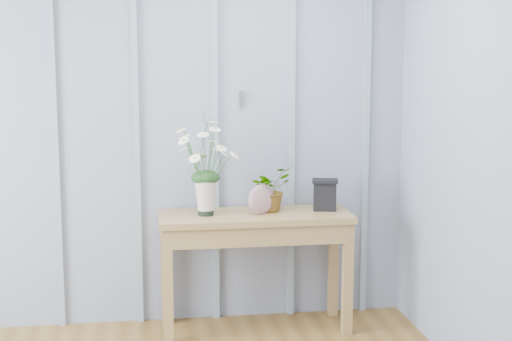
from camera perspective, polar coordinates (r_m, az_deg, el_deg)
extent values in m
cube|color=#8891A8|center=(5.02, -11.57, 2.75)|extent=(4.00, 0.01, 2.50)
cube|color=#ADADB2|center=(5.02, -1.05, 5.23)|extent=(0.03, 0.01, 0.10)
cube|color=#7F94A3|center=(5.03, -14.43, 2.66)|extent=(0.04, 0.03, 2.50)
cube|color=#7F94A3|center=(5.00, -8.72, 2.81)|extent=(0.04, 0.03, 2.50)
cube|color=#7F94A3|center=(5.03, -3.00, 2.93)|extent=(0.04, 0.03, 2.50)
cube|color=#7F94A3|center=(5.10, 2.61, 3.02)|extent=(0.04, 0.03, 2.50)
cube|color=#7F94A3|center=(5.22, 8.01, 3.08)|extent=(0.04, 0.03, 2.50)
cube|color=olive|center=(4.90, -0.09, -3.37)|extent=(1.20, 0.45, 0.04)
cube|color=olive|center=(4.92, -0.09, -4.28)|extent=(1.13, 0.42, 0.12)
cube|color=olive|center=(4.78, -6.43, -8.42)|extent=(0.06, 0.06, 0.71)
cube|color=olive|center=(4.94, 6.67, -7.84)|extent=(0.06, 0.06, 0.71)
cube|color=olive|center=(5.12, -6.59, -7.22)|extent=(0.06, 0.06, 0.71)
cube|color=olive|center=(5.27, 5.64, -6.73)|extent=(0.06, 0.06, 0.71)
cylinder|color=black|center=(4.85, -3.67, -2.90)|extent=(0.10, 0.10, 0.06)
cone|color=beige|center=(4.84, -3.68, -1.83)|extent=(0.13, 0.13, 0.23)
ellipsoid|color=#173B17|center=(4.82, -3.70, -0.51)|extent=(0.18, 0.15, 0.09)
imported|color=#173B17|center=(4.95, 1.08, -1.34)|extent=(0.34, 0.33, 0.28)
ellipsoid|color=#823F59|center=(4.86, 0.39, -2.11)|extent=(0.19, 0.13, 0.19)
cube|color=black|center=(5.00, 5.03, -1.87)|extent=(0.16, 0.14, 0.18)
cube|color=black|center=(4.98, 5.05, -0.76)|extent=(0.19, 0.16, 0.02)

